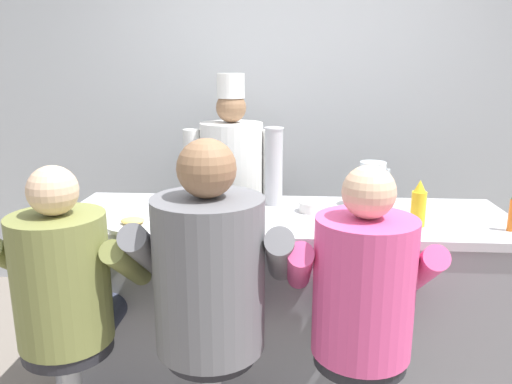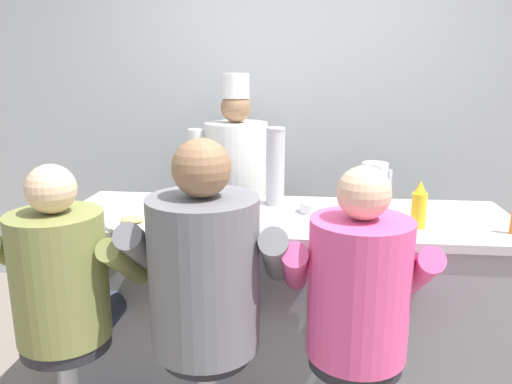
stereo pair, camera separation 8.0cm
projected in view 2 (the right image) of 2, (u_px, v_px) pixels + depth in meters
wall_back at (295, 114)px, 3.64m from camera, size 10.00×0.06×2.70m
diner_counter at (284, 303)px, 2.59m from camera, size 2.22×0.73×0.97m
ketchup_bottle_red at (372, 198)px, 2.31m from camera, size 0.07×0.07×0.26m
mustard_bottle_yellow at (419, 206)px, 2.25m from camera, size 0.07×0.07×0.22m
water_pitcher_clear at (374, 185)px, 2.58m from camera, size 0.15×0.13×0.24m
breakfast_plate at (133, 223)px, 2.29m from camera, size 0.24×0.24×0.05m
cereal_bowl at (313, 207)px, 2.51m from camera, size 0.14×0.14×0.05m
coffee_mug_white at (356, 224)px, 2.20m from camera, size 0.13×0.08×0.08m
cup_stack_steel at (275, 166)px, 2.61m from camera, size 0.10×0.10×0.41m
diner_seated_olive at (65, 286)px, 2.04m from camera, size 0.57×0.56×1.32m
diner_seated_grey at (207, 280)px, 1.97m from camera, size 0.65×0.64×1.43m
diner_seated_pink at (357, 297)px, 1.92m from camera, size 0.58×0.57×1.34m
cook_in_whites_near at (237, 186)px, 3.35m from camera, size 0.64×0.41×1.64m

